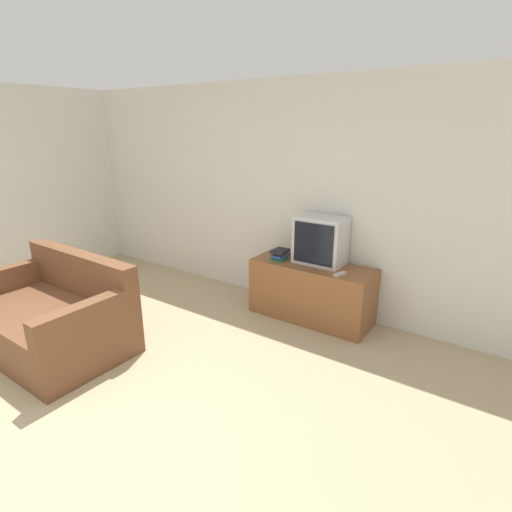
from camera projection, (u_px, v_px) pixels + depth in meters
The scene contains 7 objects.
ground_plane at pixel (41, 433), 2.85m from camera, with size 14.00×14.00×0.00m, color tan.
wall_back at pixel (271, 194), 4.82m from camera, with size 9.00×0.06×2.60m.
tv_stand at pixel (311, 291), 4.47m from camera, with size 1.35×0.53×0.64m.
television at pixel (321, 240), 4.34m from camera, with size 0.53×0.36×0.52m.
couch at pixel (52, 319), 3.90m from camera, with size 1.64×1.00×0.88m.
book_stack at pixel (280, 255), 4.51m from camera, with size 0.17×0.23×0.11m.
remote_on_stand at pixel (340, 274), 4.05m from camera, with size 0.09×0.17×0.02m.
Camera 1 is at (2.58, -1.04, 2.09)m, focal length 28.00 mm.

